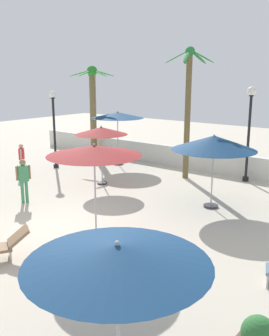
{
  "coord_description": "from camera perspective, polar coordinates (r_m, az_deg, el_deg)",
  "views": [
    {
      "loc": [
        8.69,
        -7.45,
        4.76
      ],
      "look_at": [
        0.0,
        3.42,
        1.4
      ],
      "focal_mm": 40.94,
      "sensor_mm": 36.0,
      "label": 1
    }
  ],
  "objects": [
    {
      "name": "patio_umbrella_0",
      "position": [
        16.88,
        -4.98,
        5.46
      ],
      "size": [
        2.32,
        2.32,
        2.64
      ],
      "color": "#333338",
      "rests_on": "ground_plane"
    },
    {
      "name": "ground_plane",
      "position": [
        12.39,
        -10.06,
        -9.23
      ],
      "size": [
        56.0,
        56.0,
        0.0
      ],
      "primitive_type": "plane",
      "color": "beige"
    },
    {
      "name": "patio_umbrella_1",
      "position": [
        14.02,
        11.74,
        3.66
      ],
      "size": [
        3.06,
        3.06,
        2.72
      ],
      "color": "#333338",
      "rests_on": "ground_plane"
    },
    {
      "name": "palm_tree_2",
      "position": [
        23.39,
        -6.22,
        9.84
      ],
      "size": [
        2.82,
        2.83,
        5.35
      ],
      "color": "brown",
      "rests_on": "ground_plane"
    },
    {
      "name": "guest_1",
      "position": [
        19.5,
        -16.45,
        1.67
      ],
      "size": [
        0.44,
        0.42,
        1.54
      ],
      "color": "#3F8C59",
      "rests_on": "ground_plane"
    },
    {
      "name": "patio_umbrella_2",
      "position": [
        20.71,
        -2.53,
        7.79
      ],
      "size": [
        2.82,
        2.82,
        2.92
      ],
      "color": "#333338",
      "rests_on": "ground_plane"
    },
    {
      "name": "palm_tree_1",
      "position": [
        17.92,
        7.99,
        9.89
      ],
      "size": [
        2.1,
        2.26,
        6.03
      ],
      "color": "brown",
      "rests_on": "ground_plane"
    },
    {
      "name": "lamp_post_1",
      "position": [
        20.38,
        -11.91,
        6.77
      ],
      "size": [
        0.36,
        0.36,
        4.01
      ],
      "color": "black",
      "rests_on": "ground_plane"
    },
    {
      "name": "patio_umbrella_3",
      "position": [
        10.89,
        -6.03,
        2.48
      ],
      "size": [
        2.72,
        2.72,
        2.9
      ],
      "color": "#333338",
      "rests_on": "ground_plane"
    },
    {
      "name": "lamp_post_0",
      "position": [
        18.02,
        16.76,
        6.7
      ],
      "size": [
        0.4,
        0.4,
        4.3
      ],
      "color": "black",
      "rests_on": "ground_plane"
    },
    {
      "name": "patio_umbrella_5",
      "position": [
        5.53,
        -2.56,
        -12.97
      ],
      "size": [
        2.71,
        2.71,
        2.52
      ],
      "color": "#333338",
      "rests_on": "ground_plane"
    },
    {
      "name": "boundary_wall",
      "position": [
        19.74,
        11.59,
        0.92
      ],
      "size": [
        25.2,
        0.3,
        1.06
      ],
      "primitive_type": "cube",
      "color": "silver",
      "rests_on": "ground_plane"
    },
    {
      "name": "guest_0",
      "position": [
        15.1,
        -16.2,
        -1.25
      ],
      "size": [
        0.36,
        0.52,
        1.71
      ],
      "color": "#3F8C59",
      "rests_on": "ground_plane"
    }
  ]
}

